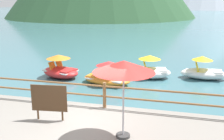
# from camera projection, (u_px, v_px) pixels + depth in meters

# --- Properties ---
(ground_plane) EXTENTS (200.00, 200.00, 0.00)m
(ground_plane) POSITION_uv_depth(u_px,v_px,m) (166.00, 25.00, 45.97)
(ground_plane) COLOR #3D6B75
(dock_railing) EXTENTS (23.92, 0.12, 0.95)m
(dock_railing) POSITION_uv_depth(u_px,v_px,m) (105.00, 92.00, 9.66)
(dock_railing) COLOR brown
(dock_railing) RESTS_ON promenade_dock
(sign_board) EXTENTS (1.18, 0.19, 1.19)m
(sign_board) POSITION_uv_depth(u_px,v_px,m) (49.00, 99.00, 8.61)
(sign_board) COLOR silver
(sign_board) RESTS_ON promenade_dock
(beach_umbrella) EXTENTS (1.70, 1.70, 2.24)m
(beach_umbrella) POSITION_uv_depth(u_px,v_px,m) (124.00, 68.00, 7.17)
(beach_umbrella) COLOR #B2B2B7
(beach_umbrella) RESTS_ON promenade_dock
(pedal_boat_0) EXTENTS (2.54, 2.02, 1.28)m
(pedal_boat_0) POSITION_uv_depth(u_px,v_px,m) (60.00, 70.00, 14.96)
(pedal_boat_0) COLOR red
(pedal_boat_0) RESTS_ON ground
(pedal_boat_1) EXTENTS (2.73, 1.81, 1.20)m
(pedal_boat_1) POSITION_uv_depth(u_px,v_px,m) (107.00, 76.00, 13.79)
(pedal_boat_1) COLOR orange
(pedal_boat_1) RESTS_ON ground
(pedal_boat_2) EXTENTS (2.48, 1.24, 1.26)m
(pedal_boat_2) POSITION_uv_depth(u_px,v_px,m) (204.00, 71.00, 14.69)
(pedal_boat_2) COLOR white
(pedal_boat_2) RESTS_ON ground
(pedal_boat_4) EXTENTS (2.34, 1.63, 1.28)m
(pedal_boat_4) POSITION_uv_depth(u_px,v_px,m) (151.00, 70.00, 14.85)
(pedal_boat_4) COLOR white
(pedal_boat_4) RESTS_ON ground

